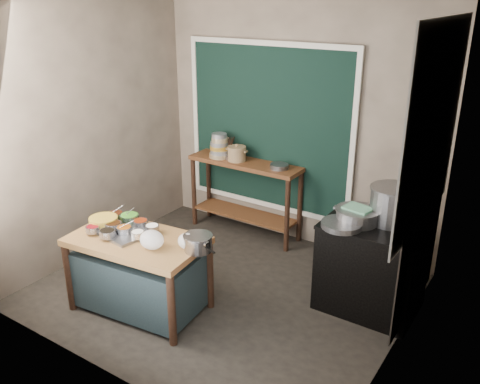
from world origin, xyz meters
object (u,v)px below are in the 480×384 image
Objects in this scene: stock_pot at (393,205)px; steamer at (357,216)px; yellow_basin at (104,222)px; saucepan at (198,243)px; condiment_tray at (122,230)px; ceramic_crock at (237,154)px; stove_block at (371,268)px; prep_table at (139,274)px; utensil_cup at (230,155)px; back_counter at (245,197)px.

stock_pot reaches higher than steamer.
yellow_basin is 1.05m from saucepan.
stock_pot reaches higher than saucepan.
condiment_tray is 1.90m from ceramic_crock.
stove_block is at bearing 63.29° from saucepan.
steamer reaches higher than condiment_tray.
prep_table is at bearing -144.65° from stock_pot.
steamer reaches higher than saucepan.
stock_pot is at bearing -14.84° from utensil_cup.
utensil_cup reaches higher than saucepan.
condiment_tray is at bearing -94.40° from back_counter.
steamer is at bearing 31.09° from condiment_tray.
prep_table is 3.03× the size of steamer.
yellow_basin is at bearing -100.11° from back_counter.
steamer is at bearing -161.19° from stove_block.
yellow_basin is 0.62× the size of stock_pot.
back_counter reaches higher than prep_table.
yellow_basin is at bearing -150.60° from steamer.
stove_block is 1.68m from saucepan.
prep_table is 2.06m from utensil_cup.
ceramic_crock reaches higher than utensil_cup.
prep_table is 2.11m from steamer.
condiment_tray is at bearing -149.79° from stove_block.
stove_block is 0.55m from steamer.
stove_block is 3.38× the size of saucepan.
prep_table is 8.64× the size of utensil_cup.
condiment_tray is at bearing -91.60° from ceramic_crock.
steamer reaches higher than back_counter.
back_counter is 5.44× the size of saucepan.
saucepan is (0.84, 0.09, 0.06)m from condiment_tray.
stock_pot is at bearing -16.84° from back_counter.
condiment_tray is 1.92m from utensil_cup.
condiment_tray is 4.07× the size of utensil_cup.
prep_table is at bearing -145.88° from stove_block.
steamer reaches higher than stove_block.
back_counter is at bearing 5.96° from utensil_cup.
back_counter is 1.61× the size of stove_block.
stock_pot reaches higher than stove_block.
saucepan is 1.84× the size of utensil_cup.
ceramic_crock reaches higher than steamer.
prep_table is 2.20m from stove_block.
ceramic_crock reaches higher than prep_table.
yellow_basin is 2.40m from steamer.
yellow_basin is at bearing 173.48° from prep_table.
saucepan is 1.13× the size of ceramic_crock.
prep_table is at bearing -0.31° from yellow_basin.
stock_pot is 0.33m from steamer.
condiment_tray is at bearing -152.98° from saucepan.
saucepan reaches higher than condiment_tray.
utensil_cup reaches higher than prep_table.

